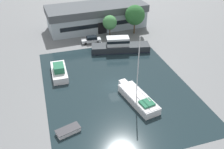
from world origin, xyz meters
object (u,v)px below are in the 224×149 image
Objects in this scene: quay_tree_near_building at (110,23)px; sailboat_moored at (138,98)px; warehouse_building at (97,16)px; motor_cruiser at (120,46)px; small_dinghy at (68,131)px; cabin_boat at (59,71)px; quay_tree_by_water at (135,15)px; parked_car at (91,40)px.

sailboat_moored is (-3.16, -27.03, -3.03)m from quay_tree_near_building.
motor_cruiser is at bearing -87.94° from warehouse_building.
warehouse_building reaches higher than small_dinghy.
warehouse_building is 7.09× the size of small_dinghy.
motor_cruiser is 15.98m from cabin_boat.
warehouse_building is at bearing -36.57° from small_dinghy.
quay_tree_by_water is 26.53m from cabin_boat.
sailboat_moored reaches higher than small_dinghy.
quay_tree_near_building is at bearing 72.50° from sailboat_moored.
quay_tree_by_water is at bearing -43.71° from warehouse_building.
warehouse_building is 7.31m from quay_tree_near_building.
sailboat_moored reaches higher than warehouse_building.
small_dinghy is 0.54× the size of cabin_boat.
parked_car is 1.25× the size of small_dinghy.
quay_tree_by_water is 1.96× the size of small_dinghy.
quay_tree_near_building reaches higher than parked_car.
parked_car is 30.21m from small_dinghy.
motor_cruiser is at bearing -137.22° from parked_car.
quay_tree_near_building reaches higher than small_dinghy.
parked_car is 0.68× the size of cabin_boat.
quay_tree_by_water is 13.07m from parked_car.
small_dinghy is at bearing -116.68° from quay_tree_near_building.
quay_tree_by_water is at bearing -27.35° from motor_cruiser.
sailboat_moored is at bearing -96.66° from quay_tree_near_building.
sailboat_moored is 0.86× the size of motor_cruiser.
quay_tree_near_building is 0.41× the size of motor_cruiser.
parked_car is (-12.17, -2.25, -4.19)m from quay_tree_by_water.
quay_tree_by_water is (8.35, -7.12, 1.83)m from warehouse_building.
motor_cruiser is (5.27, -6.29, 0.42)m from parked_car.
parked_car is at bearing 54.78° from cabin_boat.
motor_cruiser is at bearing -91.18° from quay_tree_near_building.
cabin_boat is (-14.63, -6.42, -0.32)m from motor_cruiser.
cabin_boat is at bearing -124.05° from warehouse_building.
parked_car is (-3.82, -9.38, -2.36)m from warehouse_building.
warehouse_building reaches higher than cabin_boat.
sailboat_moored is 18.71m from motor_cruiser.
parked_car is at bearing 51.50° from motor_cruiser.
cabin_boat is at bearing -145.19° from quay_tree_by_water.
small_dinghy is at bearing -91.27° from cabin_boat.
cabin_boat reaches higher than parked_car.
warehouse_building is at bearing -19.32° from parked_car.
cabin_boat reaches higher than small_dinghy.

